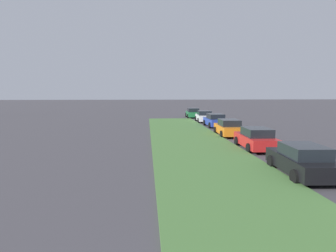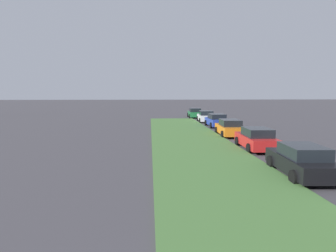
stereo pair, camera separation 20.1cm
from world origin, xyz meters
TOP-DOWN VIEW (x-y plane):
  - grass_median at (10.00, 6.66)m, footprint 60.00×6.00m
  - parked_car_black at (11.72, 2.83)m, footprint 4.40×2.22m
  - parked_car_red at (17.95, 2.60)m, footprint 4.35×2.12m
  - parked_car_orange at (24.00, 2.73)m, footprint 4.36×2.14m
  - parked_car_blue at (30.69, 2.34)m, footprint 4.33×2.07m
  - parked_car_white at (36.08, 2.50)m, footprint 4.39×2.20m
  - parked_car_green at (42.46, 2.95)m, footprint 4.37×2.15m

SIDE VIEW (x-z plane):
  - grass_median at x=10.00m, z-range 0.00..0.12m
  - parked_car_black at x=11.72m, z-range -0.02..1.45m
  - parked_car_red at x=17.95m, z-range -0.02..1.45m
  - parked_car_orange at x=24.00m, z-range -0.02..1.45m
  - parked_car_blue at x=30.69m, z-range -0.02..1.45m
  - parked_car_white at x=36.08m, z-range -0.02..1.45m
  - parked_car_green at x=42.46m, z-range -0.02..1.45m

